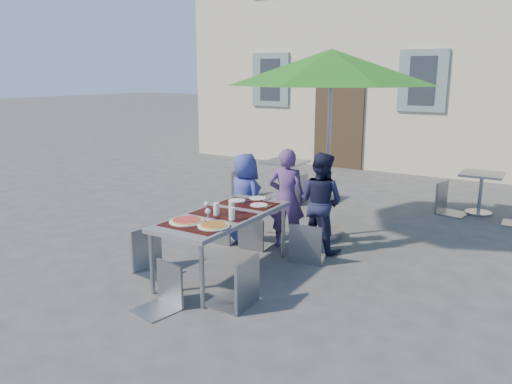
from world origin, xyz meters
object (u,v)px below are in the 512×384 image
Objects in this scene: cafe_table_0 at (285,173)px; bg_chair_l_0 at (243,167)px; pizza_near_right at (214,225)px; chair_5 at (161,261)px; chair_0 at (221,205)px; chair_4 at (238,252)px; bg_chair_l_1 at (449,179)px; chair_3 at (151,224)px; pizza_near_left at (187,221)px; child_2 at (320,202)px; child_1 at (286,198)px; bg_chair_r_0 at (296,171)px; chair_1 at (254,214)px; dining_table at (223,218)px; cafe_table_1 at (481,187)px; chair_2 at (308,219)px; child_0 at (245,199)px; patio_umbrella at (331,68)px.

bg_chair_l_0 is at bearing -172.32° from cafe_table_0.
pizza_near_right is 0.68m from chair_5.
bg_chair_l_0 is at bearing 116.26° from chair_0.
bg_chair_l_1 reaches higher than chair_4.
cafe_table_0 is (-0.25, 3.85, -0.06)m from chair_3.
child_2 reaches higher than pizza_near_left.
bg_chair_l_0 is at bearing 106.48° from chair_3.
child_2 reaches higher than chair_0.
bg_chair_l_1 is at bearing 53.61° from chair_0.
child_1 reaches higher than bg_chair_r_0.
child_2 reaches higher than chair_1.
child_1 reaches higher than cafe_table_0.
dining_table is at bearing 89.18° from chair_5.
cafe_table_1 is at bearing 15.08° from bg_chair_l_0.
bg_chair_r_0 is (-0.02, 3.84, 0.01)m from chair_3.
chair_2 reaches higher than pizza_near_left.
pizza_near_left reaches higher than dining_table.
chair_4 is 4.33m from bg_chair_r_0.
child_1 is at bearing 91.39° from pizza_near_right.
dining_table is at bearing 133.04° from child_0.
child_0 is at bearing -80.52° from bg_chair_r_0.
chair_1 is 0.85m from chair_2.
child_2 is at bearing 27.34° from chair_1.
chair_2 is at bearing -107.56° from bg_chair_l_1.
cafe_table_1 is (2.01, 4.94, -0.29)m from pizza_near_right.
chair_0 reaches higher than chair_5.
chair_1 reaches higher than cafe_table_0.
chair_5 is at bearing -71.03° from chair_0.
chair_0 is at bearing 55.70° from child_0.
chair_1 is 0.96× the size of chair_5.
bg_chair_l_1 reaches higher than chair_0.
cafe_table_1 is at bearing 54.93° from patio_umbrella.
child_1 reaches higher than pizza_near_left.
chair_4 is at bearing -86.47° from patio_umbrella.
bg_chair_r_0 reaches higher than chair_1.
bg_chair_l_1 is at bearing -136.29° from child_1.
chair_0 is 0.91× the size of bg_chair_l_1.
patio_umbrella is at bearing -113.69° from child_0.
cafe_table_0 is (-1.71, 2.57, -0.02)m from chair_2.
chair_3 is at bearing 138.50° from chair_5.
chair_2 is at bearing 41.11° from chair_3.
child_2 is 1.74× the size of cafe_table_0.
pizza_near_left is 1.63m from chair_2.
patio_umbrella reaches higher than child_1.
dining_table is 2.39× the size of cafe_table_0.
chair_1 is 0.29× the size of patio_umbrella.
chair_0 is at bearing -138.87° from patio_umbrella.
chair_0 is (-0.29, -0.19, -0.09)m from child_0.
pizza_near_left is 4.02m from bg_chair_r_0.
bg_chair_r_0 is (1.09, 0.11, 0.01)m from bg_chair_l_0.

